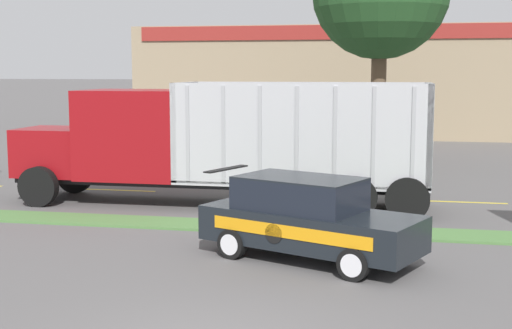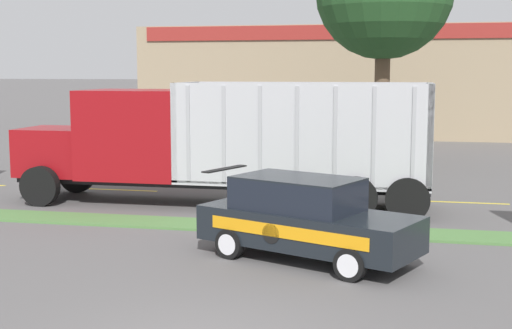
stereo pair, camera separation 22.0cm
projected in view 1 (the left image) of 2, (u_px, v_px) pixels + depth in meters
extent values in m
cube|color=#517F42|center=(287.00, 228.00, 17.38)|extent=(120.00, 1.26, 0.06)
cube|color=yellow|center=(120.00, 190.00, 23.09)|extent=(2.40, 0.14, 0.01)
cube|color=yellow|center=(284.00, 196.00, 22.04)|extent=(2.40, 0.14, 0.01)
cube|color=yellow|center=(465.00, 202.00, 20.99)|extent=(2.40, 0.14, 0.01)
cube|color=black|center=(216.00, 182.00, 20.46)|extent=(11.93, 1.32, 0.18)
cube|color=maroon|center=(56.00, 151.00, 21.32)|extent=(2.06, 1.96, 1.40)
cube|color=#B7B7BC|center=(24.00, 151.00, 21.52)|extent=(0.06, 1.67, 1.19)
cube|color=maroon|center=(135.00, 134.00, 20.76)|extent=(2.94, 2.39, 2.55)
cube|color=black|center=(87.00, 118.00, 20.99)|extent=(0.04, 2.03, 1.15)
cylinder|color=silver|center=(178.00, 112.00, 19.61)|extent=(0.14, 0.14, 1.39)
cube|color=#B7B7BC|center=(303.00, 180.00, 19.96)|extent=(6.94, 2.39, 0.12)
cube|color=#B7B7BC|center=(186.00, 130.00, 20.44)|extent=(0.16, 2.39, 2.71)
cube|color=#B7B7BC|center=(428.00, 134.00, 19.12)|extent=(0.16, 2.39, 2.71)
cube|color=#B7B7BC|center=(297.00, 135.00, 18.70)|extent=(6.94, 0.16, 2.71)
cube|color=#B7B7BC|center=(308.00, 128.00, 20.87)|extent=(6.94, 0.16, 2.71)
cube|color=#A3A3A8|center=(188.00, 134.00, 19.18)|extent=(0.10, 0.04, 2.58)
cube|color=#A3A3A8|center=(223.00, 134.00, 18.98)|extent=(0.10, 0.04, 2.58)
cube|color=#A3A3A8|center=(260.00, 135.00, 18.79)|extent=(0.10, 0.04, 2.58)
cube|color=#A3A3A8|center=(297.00, 136.00, 18.60)|extent=(0.10, 0.04, 2.58)
cube|color=#A3A3A8|center=(335.00, 136.00, 18.41)|extent=(0.10, 0.04, 2.58)
cube|color=#A3A3A8|center=(374.00, 137.00, 18.21)|extent=(0.10, 0.04, 2.58)
cube|color=#A3A3A8|center=(413.00, 138.00, 18.02)|extent=(0.10, 0.04, 2.58)
cylinder|color=black|center=(38.00, 187.00, 20.29)|extent=(1.14, 0.30, 1.14)
cylinder|color=black|center=(75.00, 175.00, 22.58)|extent=(1.14, 0.30, 1.14)
cylinder|color=black|center=(407.00, 199.00, 18.29)|extent=(1.14, 0.30, 1.14)
cylinder|color=black|center=(406.00, 185.00, 20.58)|extent=(1.14, 0.30, 1.14)
cylinder|color=black|center=(355.00, 197.00, 18.55)|extent=(1.14, 0.30, 1.14)
cylinder|color=black|center=(360.00, 184.00, 20.83)|extent=(1.14, 0.30, 1.14)
cylinder|color=black|center=(305.00, 196.00, 18.80)|extent=(1.14, 0.30, 1.14)
cylinder|color=black|center=(315.00, 182.00, 21.09)|extent=(1.14, 0.30, 1.14)
cube|color=black|center=(311.00, 228.00, 14.51)|extent=(4.80, 3.35, 0.72)
cube|color=black|center=(300.00, 194.00, 14.57)|extent=(2.86, 2.36, 0.62)
cube|color=black|center=(300.00, 178.00, 14.53)|extent=(2.86, 2.36, 0.04)
cube|color=black|center=(226.00, 169.00, 15.57)|extent=(0.73, 1.34, 0.03)
cube|color=orange|center=(288.00, 232.00, 13.79)|extent=(3.30, 1.43, 0.25)
cylinder|color=black|center=(274.00, 234.00, 13.98)|extent=(0.37, 0.16, 0.40)
cylinder|color=black|center=(354.00, 264.00, 13.10)|extent=(0.65, 0.43, 0.62)
cylinder|color=silver|center=(351.00, 266.00, 13.02)|extent=(0.40, 0.18, 0.43)
cylinder|color=black|center=(390.00, 246.00, 14.44)|extent=(0.65, 0.43, 0.62)
cylinder|color=silver|center=(392.00, 245.00, 14.53)|extent=(0.40, 0.18, 0.43)
cylinder|color=black|center=(232.00, 244.00, 14.67)|extent=(0.65, 0.43, 0.62)
cylinder|color=silver|center=(229.00, 245.00, 14.58)|extent=(0.40, 0.18, 0.43)
cylinder|color=black|center=(275.00, 229.00, 16.00)|extent=(0.65, 0.43, 0.62)
cylinder|color=silver|center=(278.00, 228.00, 16.09)|extent=(0.40, 0.18, 0.43)
cube|color=black|center=(305.00, 237.00, 16.58)|extent=(0.45, 0.45, 0.03)
cone|color=#EA5B14|center=(305.00, 226.00, 16.55)|extent=(0.35, 0.35, 0.47)
cylinder|color=white|center=(305.00, 224.00, 16.55)|extent=(0.19, 0.19, 0.06)
cube|color=#9E896B|center=(367.00, 81.00, 45.33)|extent=(26.92, 12.00, 6.42)
cube|color=maroon|center=(363.00, 32.00, 39.09)|extent=(25.57, 0.10, 0.80)
cylinder|color=brown|center=(378.00, 97.00, 29.29)|extent=(0.62, 0.62, 5.55)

